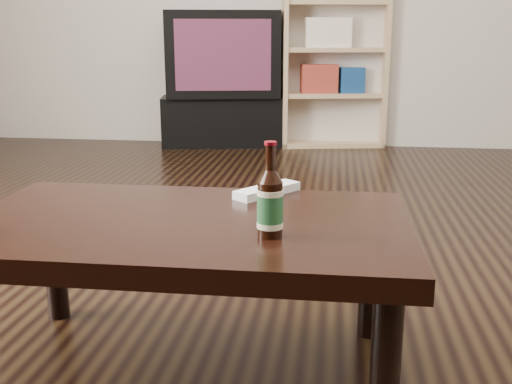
# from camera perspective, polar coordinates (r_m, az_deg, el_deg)

# --- Properties ---
(floor) EXTENTS (5.00, 6.00, 0.01)m
(floor) POSITION_cam_1_polar(r_m,az_deg,el_deg) (1.83, -6.34, -11.80)
(floor) COLOR black
(floor) RESTS_ON ground
(tv_stand) EXTENTS (0.99, 0.63, 0.37)m
(tv_stand) POSITION_cam_1_polar(r_m,az_deg,el_deg) (4.65, -3.10, 6.86)
(tv_stand) COLOR black
(tv_stand) RESTS_ON floor
(tv) EXTENTS (0.91, 0.67, 0.62)m
(tv) POSITION_cam_1_polar(r_m,az_deg,el_deg) (4.61, -3.18, 12.97)
(tv) COLOR black
(tv) RESTS_ON tv_stand
(bookshelf) EXTENTS (0.82, 0.48, 1.43)m
(bookshelf) POSITION_cam_1_polar(r_m,az_deg,el_deg) (4.63, 7.19, 13.68)
(bookshelf) COLOR tan
(bookshelf) RESTS_ON floor
(coffee_table) EXTENTS (1.05, 0.62, 0.39)m
(coffee_table) POSITION_cam_1_polar(r_m,az_deg,el_deg) (1.43, -6.67, -4.51)
(coffee_table) COLOR black
(coffee_table) RESTS_ON floor
(beer_bottle) EXTENTS (0.06, 0.06, 0.20)m
(beer_bottle) POSITION_cam_1_polar(r_m,az_deg,el_deg) (1.26, 1.36, -1.13)
(beer_bottle) COLOR black
(beer_bottle) RESTS_ON coffee_table
(remote) EXTENTS (0.17, 0.20, 0.03)m
(remote) POSITION_cam_1_polar(r_m,az_deg,el_deg) (1.61, 1.08, 0.15)
(remote) COLOR white
(remote) RESTS_ON coffee_table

